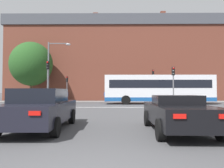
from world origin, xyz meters
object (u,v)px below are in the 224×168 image
(car_roadster_right, at_px, (178,113))
(pedestrian_walking_west, at_px, (67,95))
(traffic_light_far_left, at_px, (67,84))
(pedestrian_waiting, at_px, (105,95))
(traffic_light_near_left, at_px, (48,76))
(car_saloon_left, at_px, (41,109))
(traffic_light_near_right, at_px, (173,80))
(traffic_light_far_right, at_px, (153,80))
(bus_crossing_lead, at_px, (158,89))
(pedestrian_walking_east, at_px, (55,95))
(street_lamp_junction, at_px, (53,66))

(car_roadster_right, distance_m, pedestrian_walking_west, 25.17)
(traffic_light_far_left, xyz_separation_m, pedestrian_waiting, (5.58, -0.57, -1.55))
(car_roadster_right, xyz_separation_m, pedestrian_waiting, (-3.44, 23.01, 0.24))
(pedestrian_waiting, bearing_deg, traffic_light_far_left, -166.77)
(car_roadster_right, bearing_deg, traffic_light_near_left, 124.58)
(car_saloon_left, bearing_deg, traffic_light_near_right, 54.83)
(car_saloon_left, bearing_deg, traffic_light_far_right, 68.71)
(bus_crossing_lead, bearing_deg, traffic_light_far_right, 175.12)
(car_saloon_left, distance_m, bus_crossing_lead, 18.64)
(car_roadster_right, distance_m, pedestrian_waiting, 23.27)
(traffic_light_far_left, height_order, pedestrian_walking_east, traffic_light_far_left)
(car_roadster_right, xyz_separation_m, traffic_light_near_left, (-8.50, 12.77, 2.22))
(car_saloon_left, distance_m, car_roadster_right, 5.04)
(traffic_light_near_right, height_order, pedestrian_walking_east, traffic_light_near_right)
(bus_crossing_lead, distance_m, traffic_light_far_right, 6.29)
(traffic_light_near_right, relative_size, pedestrian_walking_east, 2.24)
(car_roadster_right, relative_size, pedestrian_walking_east, 2.68)
(car_roadster_right, xyz_separation_m, street_lamp_junction, (-8.72, 15.16, 3.47))
(pedestrian_waiting, height_order, pedestrian_walking_east, pedestrian_walking_east)
(car_saloon_left, xyz_separation_m, traffic_light_far_left, (-4.00, 23.08, 1.69))
(car_roadster_right, distance_m, traffic_light_near_right, 13.59)
(traffic_light_far_left, bearing_deg, pedestrian_walking_west, -105.09)
(pedestrian_walking_west, bearing_deg, car_saloon_left, -56.22)
(car_roadster_right, relative_size, street_lamp_junction, 0.68)
(pedestrian_waiting, distance_m, pedestrian_walking_east, 7.23)
(car_roadster_right, xyz_separation_m, bus_crossing_lead, (2.86, 17.38, 1.08))
(traffic_light_far_left, bearing_deg, pedestrian_waiting, -5.84)
(traffic_light_near_left, bearing_deg, traffic_light_far_left, 92.68)
(traffic_light_near_left, height_order, pedestrian_walking_east, traffic_light_near_left)
(street_lamp_junction, distance_m, pedestrian_walking_west, 8.93)
(street_lamp_junction, bearing_deg, car_roadster_right, -60.10)
(pedestrian_waiting, height_order, pedestrian_walking_west, pedestrian_walking_west)
(bus_crossing_lead, distance_m, street_lamp_junction, 12.03)
(car_saloon_left, relative_size, pedestrian_walking_east, 2.88)
(bus_crossing_lead, bearing_deg, traffic_light_near_left, -67.95)
(street_lamp_junction, bearing_deg, traffic_light_near_left, -84.87)
(traffic_light_far_left, xyz_separation_m, street_lamp_junction, (0.29, -8.42, 1.67))
(traffic_light_far_left, distance_m, pedestrian_walking_west, 1.54)
(car_saloon_left, height_order, traffic_light_far_right, traffic_light_far_right)
(car_saloon_left, distance_m, pedestrian_walking_west, 23.34)
(traffic_light_near_right, bearing_deg, pedestrian_walking_east, 144.18)
(car_saloon_left, distance_m, traffic_light_far_left, 23.49)
(car_saloon_left, bearing_deg, car_roadster_right, -6.97)
(traffic_light_near_right, height_order, street_lamp_junction, street_lamp_junction)
(pedestrian_waiting, xyz_separation_m, pedestrian_walking_east, (-7.23, 0.17, 0.07))
(car_saloon_left, xyz_separation_m, pedestrian_walking_east, (-5.66, 22.69, 0.21))
(traffic_light_far_right, relative_size, street_lamp_junction, 0.69)
(traffic_light_near_left, distance_m, traffic_light_far_right, 16.01)
(bus_crossing_lead, xyz_separation_m, pedestrian_waiting, (-6.29, 5.64, -0.84))
(car_saloon_left, height_order, traffic_light_far_left, traffic_light_far_left)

